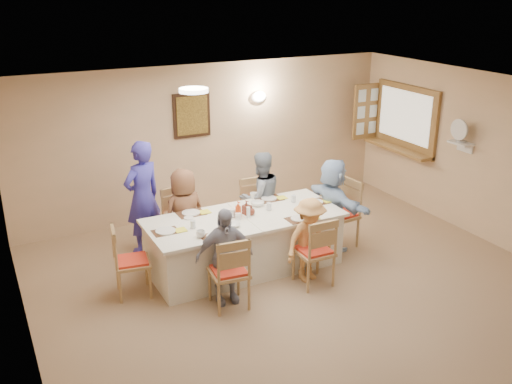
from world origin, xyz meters
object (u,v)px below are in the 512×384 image
chair_front_right (314,250)px  diner_front_left (224,256)px  chair_back_right (257,210)px  chair_front_left (229,271)px  chair_right_end (339,214)px  desk_fan (461,134)px  diner_back_left (185,214)px  diner_right_end (332,204)px  serving_hatch (406,118)px  dining_table (245,242)px  diner_front_right (309,240)px  diner_back_right (261,197)px  condiment_ketchup (238,210)px  caregiver (143,197)px  chair_back_left (182,222)px  chair_left_end (132,261)px

chair_front_right → diner_front_left: 1.21m
chair_back_right → chair_front_left: (-1.20, -1.60, 0.01)m
chair_front_left → chair_right_end: size_ratio=0.93×
desk_fan → diner_front_left: (-4.11, -0.40, -0.94)m
chair_right_end → diner_back_left: bearing=-112.6°
desk_fan → diner_right_end: desk_fan is taller
serving_hatch → dining_table: 3.94m
diner_front_left → diner_front_right: (1.20, 0.00, -0.04)m
serving_hatch → diner_front_left: bearing=-157.5°
chair_front_right → chair_right_end: size_ratio=0.94×
diner_back_left → dining_table: bearing=119.9°
diner_back_right → diner_front_right: 1.37m
chair_front_left → chair_right_end: chair_right_end is taller
serving_hatch → chair_front_right: 3.70m
condiment_ketchup → diner_back_left: bearing=126.7°
diner_front_left → condiment_ketchup: 0.89m
caregiver → condiment_ketchup: caregiver is taller
chair_back_left → chair_right_end: 2.29m
dining_table → condiment_ketchup: size_ratio=11.49×
diner_back_right → caregiver: size_ratio=0.84×
desk_fan → chair_back_right: bearing=159.6°
dining_table → diner_front_right: bearing=-48.6°
chair_back_right → chair_back_left: bearing=-177.0°
diner_back_right → chair_right_end: bearing=141.6°
chair_front_left → caregiver: 2.03m
chair_back_right → condiment_ketchup: size_ratio=4.00×
chair_front_left → diner_front_left: 0.18m
diner_front_left → caregiver: size_ratio=0.74×
chair_front_right → serving_hatch: bearing=-147.2°
desk_fan → chair_front_left: desk_fan is taller
diner_back_left → diner_front_right: diner_back_left is taller
chair_left_end → chair_front_left: bearing=-121.0°
chair_left_end → diner_back_right: bearing=-63.4°
chair_right_end → serving_hatch: bearing=112.3°
diner_right_end → condiment_ketchup: diner_right_end is taller
chair_front_right → chair_left_end: size_ratio=1.03×
chair_back_right → chair_left_end: 2.29m
chair_back_left → chair_front_right: (1.20, -1.60, -0.01)m
chair_back_left → chair_right_end: size_ratio=0.95×
serving_hatch → diner_right_end: (-2.20, -1.07, -0.82)m
diner_back_left → condiment_ketchup: (0.51, -0.68, 0.22)m
dining_table → diner_back_right: (0.60, 0.68, 0.32)m
desk_fan → chair_left_end: (-5.06, 0.28, -1.09)m
chair_front_left → diner_right_end: 2.18m
diner_right_end → diner_front_left: bearing=104.5°
serving_hatch → dining_table: serving_hatch is taller
serving_hatch → chair_front_right: size_ratio=1.57×
caregiver → chair_back_left: bearing=120.2°
chair_back_right → condiment_ketchup: condiment_ketchup is taller
desk_fan → diner_back_left: bearing=166.9°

